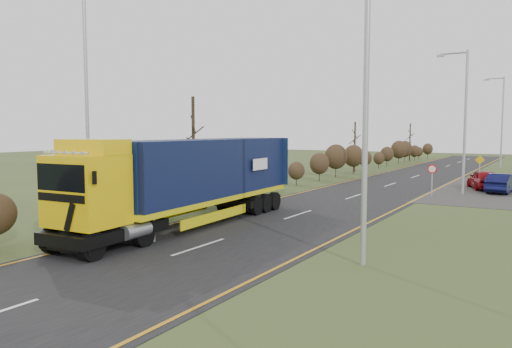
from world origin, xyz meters
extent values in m
plane|color=#33471E|center=(0.00, 0.00, 0.00)|extent=(160.00, 160.00, 0.00)
cube|color=black|center=(0.00, 10.00, 0.01)|extent=(8.00, 120.00, 0.02)
cube|color=#2E2B29|center=(6.50, 20.00, 0.01)|extent=(6.00, 18.00, 0.02)
cube|color=#BF7F12|center=(-3.70, 10.00, 0.03)|extent=(0.12, 116.00, 0.01)
cube|color=#BF7F12|center=(3.70, 10.00, 0.03)|extent=(0.12, 116.00, 0.01)
cube|color=silver|center=(0.00, -4.00, 0.03)|extent=(0.12, 3.00, 0.01)
cube|color=silver|center=(0.00, 4.00, 0.03)|extent=(0.12, 3.00, 0.01)
cube|color=silver|center=(0.00, 12.00, 0.03)|extent=(0.12, 3.00, 0.01)
cube|color=silver|center=(0.00, 20.00, 0.03)|extent=(0.12, 3.00, 0.01)
cube|color=silver|center=(0.00, 28.00, 0.03)|extent=(0.12, 3.00, 0.01)
cube|color=silver|center=(0.00, 36.00, 0.03)|extent=(0.12, 3.00, 0.01)
cube|color=silver|center=(0.00, 44.00, 0.03)|extent=(0.12, 3.00, 0.01)
cube|color=silver|center=(0.00, 52.00, 0.03)|extent=(0.12, 3.00, 0.01)
cube|color=silver|center=(0.00, 60.00, 0.03)|extent=(0.12, 3.00, 0.01)
ellipsoid|color=black|center=(-6.02, -4.00, 1.14)|extent=(1.21, 1.57, 1.39)
ellipsoid|color=black|center=(-6.00, 0.00, 1.49)|extent=(1.58, 2.06, 1.82)
ellipsoid|color=black|center=(-5.98, 4.00, 1.84)|extent=(1.96, 2.55, 2.25)
ellipsoid|color=black|center=(-6.03, 8.00, 1.72)|extent=(1.83, 2.38, 2.10)
ellipsoid|color=black|center=(-5.95, 12.00, 1.28)|extent=(1.37, 1.78, 1.57)
ellipsoid|color=black|center=(-6.06, 16.00, 1.13)|extent=(1.20, 1.56, 1.38)
ellipsoid|color=black|center=(-5.92, 20.00, 1.46)|extent=(1.55, 2.02, 1.78)
ellipsoid|color=black|center=(-6.09, 24.00, 1.83)|extent=(1.95, 2.53, 2.24)
ellipsoid|color=black|center=(-5.90, 28.00, 1.74)|extent=(1.85, 2.41, 2.13)
ellipsoid|color=black|center=(-6.12, 32.00, 1.31)|extent=(1.40, 1.81, 1.61)
ellipsoid|color=black|center=(-5.87, 36.00, 1.12)|extent=(1.19, 1.55, 1.37)
ellipsoid|color=black|center=(-6.14, 40.00, 1.43)|extent=(1.52, 1.97, 1.75)
ellipsoid|color=black|center=(-5.84, 44.00, 1.81)|extent=(1.93, 2.51, 2.22)
ellipsoid|color=black|center=(-6.17, 48.00, 1.76)|extent=(1.88, 2.44, 2.16)
ellipsoid|color=black|center=(-5.82, 52.00, 1.34)|extent=(1.43, 1.85, 1.64)
ellipsoid|color=black|center=(-6.19, 56.00, 1.12)|extent=(1.19, 1.55, 1.37)
ellipsoid|color=black|center=(-5.80, 60.00, 1.40)|extent=(1.49, 1.93, 1.71)
cylinder|color=#2D2316|center=(-6.50, 4.00, 3.03)|extent=(0.18, 0.18, 6.05)
cylinder|color=#2D2316|center=(-6.50, 30.00, 2.53)|extent=(0.18, 0.18, 5.06)
cylinder|color=#2D2316|center=(-6.50, 52.00, 2.57)|extent=(0.18, 0.18, 5.15)
cube|color=black|center=(-2.72, -5.80, 0.65)|extent=(2.42, 4.35, 0.42)
cube|color=yellow|center=(-2.72, -6.63, 2.17)|extent=(2.41, 2.14, 2.40)
cube|color=black|center=(-2.72, -7.60, 0.51)|extent=(2.31, 0.23, 0.51)
cube|color=black|center=(-3.11, -7.65, 1.43)|extent=(0.56, 0.05, 0.99)
cube|color=black|center=(-2.33, -7.65, 1.43)|extent=(0.56, 0.05, 0.99)
cube|color=black|center=(-2.72, -7.62, 2.68)|extent=(2.17, 0.17, 0.88)
cube|color=black|center=(-2.72, -7.65, 2.03)|extent=(2.12, 0.14, 0.26)
cube|color=yellow|center=(-2.72, -6.31, 3.63)|extent=(2.37, 1.41, 0.52)
cylinder|color=silver|center=(-2.72, -7.41, 3.46)|extent=(2.03, 0.16, 0.06)
cube|color=black|center=(-4.04, -7.41, 2.72)|extent=(0.09, 0.12, 0.42)
cube|color=black|center=(-1.40, -7.41, 2.72)|extent=(0.09, 0.12, 0.42)
cylinder|color=gray|center=(-3.78, -5.43, 0.69)|extent=(0.58, 1.22, 0.52)
cylinder|color=gray|center=(-1.66, -5.43, 0.69)|extent=(0.58, 1.22, 0.52)
cube|color=yellow|center=(-2.72, 0.20, 1.13)|extent=(2.88, 11.73, 0.22)
cube|color=black|center=(-2.72, 0.20, 2.51)|extent=(2.85, 11.36, 2.54)
cube|color=#102043|center=(-2.72, 5.85, 2.51)|extent=(2.29, 0.17, 2.54)
cube|color=#102043|center=(-2.72, -5.45, 2.51)|extent=(2.29, 0.17, 2.54)
cube|color=black|center=(-2.72, 3.70, 0.60)|extent=(2.29, 3.42, 0.32)
cube|color=yellow|center=(-3.85, -0.72, 0.51)|extent=(0.30, 5.07, 0.42)
cube|color=yellow|center=(-1.60, -0.72, 0.51)|extent=(0.30, 5.07, 0.42)
cylinder|color=black|center=(-3.69, -7.27, 0.48)|extent=(0.34, 0.97, 0.96)
cylinder|color=black|center=(-1.75, -7.27, 0.48)|extent=(0.34, 0.97, 0.96)
cylinder|color=black|center=(-3.69, -4.97, 0.48)|extent=(0.34, 0.97, 0.96)
cylinder|color=black|center=(-1.75, -4.97, 0.48)|extent=(0.34, 0.97, 0.96)
cylinder|color=black|center=(-3.69, 2.87, 0.48)|extent=(0.34, 0.97, 0.96)
cylinder|color=black|center=(-1.75, 2.87, 0.48)|extent=(0.34, 0.97, 0.96)
cylinder|color=black|center=(-3.69, 3.80, 0.48)|extent=(0.34, 0.97, 0.96)
cylinder|color=black|center=(-1.75, 3.80, 0.48)|extent=(0.34, 0.97, 0.96)
cylinder|color=black|center=(-3.69, 4.72, 0.48)|extent=(0.34, 0.97, 0.96)
cylinder|color=black|center=(-1.75, 4.72, 0.48)|extent=(0.34, 0.97, 0.96)
imported|color=maroon|center=(6.52, 20.54, 0.70)|extent=(2.94, 4.44, 1.40)
imported|color=#090B34|center=(7.75, 19.00, 0.65)|extent=(1.71, 4.03, 1.29)
cylinder|color=#A4A8AA|center=(5.80, -3.23, 4.65)|extent=(0.18, 0.18, 9.31)
cylinder|color=#A4A8AA|center=(5.69, 16.78, 4.66)|extent=(0.18, 0.18, 9.32)
cylinder|color=#A4A8AA|center=(4.86, 16.78, 9.17)|extent=(1.66, 0.12, 0.12)
cube|color=#A4A8AA|center=(4.03, 16.78, 9.07)|extent=(0.47, 0.19, 0.15)
cylinder|color=#A4A8AA|center=(5.65, 42.83, 5.01)|extent=(0.18, 0.18, 10.02)
cylinder|color=#A4A8AA|center=(4.76, 42.83, 9.85)|extent=(1.78, 0.12, 0.12)
cube|color=#A4A8AA|center=(3.87, 42.83, 9.74)|extent=(0.50, 0.20, 0.16)
cylinder|color=#A4A8AA|center=(-7.05, -2.83, 5.30)|extent=(0.16, 0.16, 10.61)
cylinder|color=#A4A8AA|center=(4.20, 14.48, 0.88)|extent=(0.08, 0.08, 1.77)
cylinder|color=red|center=(4.20, 14.45, 1.77)|extent=(0.57, 0.04, 0.57)
cylinder|color=white|center=(4.20, 14.43, 1.77)|extent=(0.42, 0.02, 0.42)
cylinder|color=#A4A8AA|center=(5.29, 28.27, 0.78)|extent=(0.08, 0.08, 1.56)
cube|color=gold|center=(5.29, 28.22, 1.67)|extent=(0.79, 0.04, 0.79)
camera|label=1|loc=(10.79, -17.98, 4.18)|focal=35.00mm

